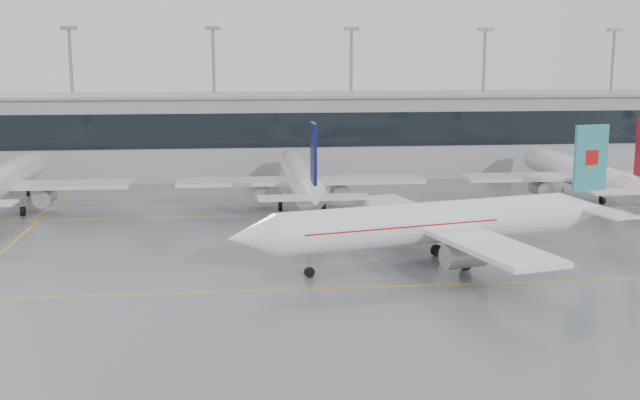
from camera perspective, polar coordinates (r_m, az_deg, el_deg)
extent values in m
plane|color=slate|center=(64.66, 1.13, -6.29)|extent=(320.00, 320.00, 0.00)
cube|color=gold|center=(64.66, 1.13, -6.29)|extent=(120.00, 0.25, 0.01)
cube|color=gold|center=(93.63, -1.16, -1.01)|extent=(120.00, 0.25, 0.01)
cube|color=gold|center=(81.74, -21.69, -3.47)|extent=(0.25, 60.00, 0.01)
cube|color=#969699|center=(124.31, -2.44, 4.63)|extent=(180.00, 15.00, 12.00)
cube|color=black|center=(116.67, -2.21, 4.99)|extent=(180.00, 0.20, 5.00)
cube|color=gray|center=(123.84, -2.46, 7.48)|extent=(182.00, 16.00, 0.40)
cylinder|color=gray|center=(132.08, -17.17, 6.69)|extent=(0.50, 0.50, 22.00)
cube|color=gray|center=(131.91, -17.44, 11.59)|extent=(2.40, 1.00, 0.60)
cylinder|color=gray|center=(129.69, -7.52, 7.01)|extent=(0.50, 0.50, 22.00)
cube|color=gray|center=(129.51, -7.64, 12.00)|extent=(2.40, 1.00, 0.60)
cylinder|color=gray|center=(131.00, 2.22, 7.12)|extent=(0.50, 0.50, 22.00)
cube|color=gray|center=(130.83, 2.26, 12.07)|extent=(2.40, 1.00, 0.60)
cylinder|color=gray|center=(135.91, 11.51, 7.04)|extent=(0.50, 0.50, 22.00)
cube|color=gray|center=(135.74, 11.69, 11.81)|extent=(2.40, 1.00, 0.60)
cylinder|color=gray|center=(144.05, 19.94, 6.81)|extent=(0.50, 0.50, 22.00)
cube|color=gray|center=(143.89, 20.23, 11.30)|extent=(2.40, 1.00, 0.60)
cylinder|color=white|center=(71.06, 7.60, -1.62)|extent=(27.97, 10.39, 3.66)
cone|color=white|center=(65.29, -4.91, -2.64)|extent=(4.78, 4.53, 3.66)
cone|color=white|center=(80.15, 18.27, -0.68)|extent=(6.33, 4.92, 3.66)
cube|color=white|center=(71.85, 8.65, -1.84)|extent=(12.26, 30.56, 0.45)
cube|color=white|center=(80.22, 18.39, -0.46)|extent=(5.57, 11.97, 0.25)
cube|color=teal|center=(79.64, 18.70, 2.84)|extent=(3.58, 1.22, 6.25)
cylinder|color=#99999B|center=(67.89, 10.20, -3.91)|extent=(4.00, 2.92, 2.10)
cylinder|color=#99999B|center=(76.08, 6.55, -2.25)|extent=(4.00, 2.92, 2.10)
cylinder|color=gray|center=(67.37, -0.76, -4.50)|extent=(0.20, 0.20, 1.60)
cylinder|color=black|center=(67.58, -0.76, -5.15)|extent=(0.95, 0.51, 0.90)
cylinder|color=gray|center=(70.62, 10.33, -3.88)|extent=(0.24, 0.24, 1.60)
cylinder|color=black|center=(70.82, 10.31, -4.51)|extent=(1.18, 0.71, 1.10)
cylinder|color=gray|center=(75.01, 8.32, -2.97)|extent=(0.24, 0.24, 1.60)
cylinder|color=black|center=(75.20, 8.30, -3.57)|extent=(1.18, 0.71, 1.10)
cube|color=#B70F0F|center=(79.63, 18.70, 2.89)|extent=(1.47, 0.78, 1.40)
cube|color=#B70F0F|center=(69.69, 5.42, -1.64)|extent=(18.36, 8.00, 0.12)
cylinder|color=silver|center=(101.28, -21.57, 1.31)|extent=(3.59, 27.36, 3.59)
cone|color=silver|center=(116.31, -19.55, 2.54)|extent=(3.59, 4.00, 3.59)
cube|color=silver|center=(99.92, -21.78, 0.94)|extent=(29.64, 5.00, 0.45)
cylinder|color=#99999B|center=(99.44, -18.99, 0.20)|extent=(2.10, 3.60, 2.10)
cylinder|color=gray|center=(111.87, -20.05, 0.88)|extent=(0.20, 0.20, 1.56)
cylinder|color=black|center=(112.00, -20.03, 0.48)|extent=(0.30, 0.90, 0.90)
cylinder|color=gray|center=(98.63, -20.40, -0.30)|extent=(0.24, 0.24, 1.56)
cylinder|color=black|center=(98.77, -20.37, -0.75)|extent=(0.45, 1.10, 1.10)
cylinder|color=silver|center=(97.87, -1.42, 1.75)|extent=(3.59, 27.36, 3.59)
cone|color=silver|center=(113.35, -2.06, 2.94)|extent=(3.59, 4.00, 3.59)
cone|color=silver|center=(81.68, -0.48, 0.00)|extent=(3.59, 5.60, 3.59)
cube|color=silver|center=(96.46, -1.35, 1.38)|extent=(29.64, 5.00, 0.45)
cube|color=silver|center=(81.43, -0.47, 0.18)|extent=(11.40, 2.80, 0.25)
cube|color=#0C1242|center=(80.55, -0.46, 3.35)|extent=(0.35, 3.60, 6.12)
cylinder|color=#99999B|center=(96.93, -4.20, 0.50)|extent=(2.10, 3.60, 2.10)
cylinder|color=#99999B|center=(97.70, 1.44, 0.60)|extent=(2.10, 3.60, 2.10)
cylinder|color=gray|center=(108.79, -1.87, 1.26)|extent=(0.20, 0.20, 1.56)
cylinder|color=black|center=(108.92, -1.87, 0.85)|extent=(0.30, 0.90, 0.90)
cylinder|color=gray|center=(95.65, -2.84, 0.03)|extent=(0.24, 0.24, 1.56)
cylinder|color=black|center=(95.79, -2.84, -0.43)|extent=(0.45, 1.10, 1.10)
cylinder|color=gray|center=(96.07, 0.25, 0.09)|extent=(0.24, 0.24, 1.56)
cylinder|color=black|center=(96.21, 0.25, -0.37)|extent=(0.45, 1.10, 1.10)
cylinder|color=silver|center=(106.53, 17.71, 1.96)|extent=(3.59, 27.36, 3.59)
cone|color=silver|center=(120.91, 14.74, 3.08)|extent=(3.59, 4.00, 3.59)
cone|color=silver|center=(91.88, 21.80, 0.42)|extent=(3.59, 5.60, 3.59)
cube|color=silver|center=(105.23, 18.02, 1.63)|extent=(29.64, 5.00, 0.45)
cylinder|color=#99999B|center=(104.06, 15.45, 0.83)|extent=(2.10, 3.60, 2.10)
cylinder|color=#99999B|center=(107.94, 20.20, 0.90)|extent=(2.10, 3.60, 2.10)
cylinder|color=gray|center=(116.64, 15.55, 1.50)|extent=(0.20, 0.20, 1.56)
cylinder|color=black|center=(116.76, 15.53, 1.12)|extent=(0.30, 0.90, 0.90)
cylinder|color=gray|center=(103.62, 16.86, 0.40)|extent=(0.24, 0.24, 1.56)
cylinder|color=black|center=(103.75, 16.84, -0.03)|extent=(0.45, 1.10, 1.10)
cylinder|color=gray|center=(105.74, 19.46, 0.44)|extent=(0.24, 0.24, 1.56)
cylinder|color=black|center=(105.87, 19.44, 0.03)|extent=(0.45, 1.10, 1.10)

